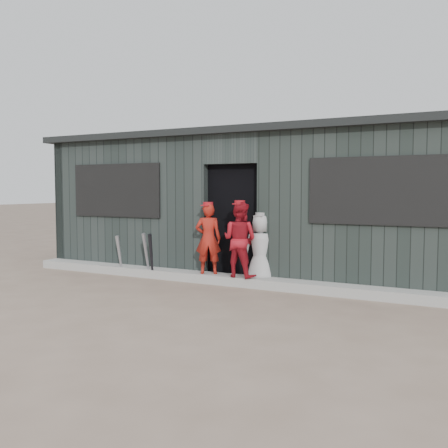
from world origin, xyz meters
The scene contains 9 objects.
ground centered at (0.00, 0.00, 0.00)m, with size 80.00×80.00×0.00m, color #6F5B4D.
curb centered at (0.00, 1.82, 0.07)m, with size 8.00×0.36×0.15m, color gray.
bat_left centered at (-2.07, 1.66, 0.37)m, with size 0.07×0.07×0.74m, color #96969E.
bat_mid centered at (-1.49, 1.68, 0.40)m, with size 0.07×0.07×0.82m, color gray.
bat_right centered at (-1.32, 1.60, 0.40)m, with size 0.07×0.07×0.82m, color black.
player_red_left centered at (-0.30, 1.81, 0.74)m, with size 0.43×0.28×1.18m, color maroon.
player_red_right centered at (0.31, 1.76, 0.76)m, with size 0.59×0.46×1.22m, color maroon.
player_grey_back centered at (0.56, 2.03, 0.58)m, with size 0.57×0.37×1.17m, color #A8A8A8.
dugout centered at (0.00, 3.50, 1.29)m, with size 8.30×3.30×2.62m.
Camera 1 is at (3.77, -5.47, 1.57)m, focal length 40.00 mm.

